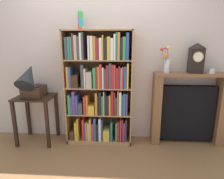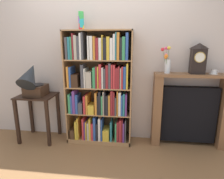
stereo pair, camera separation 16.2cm
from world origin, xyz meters
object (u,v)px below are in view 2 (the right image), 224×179
Objects in this scene: mantel_clock at (198,59)px; gramophone at (32,80)px; bookshelf at (100,90)px; cup_stack at (81,21)px; side_table_left at (38,107)px; fireplace_mantel at (189,111)px; flower_vase at (167,62)px; teacup_with_saucer at (214,72)px.

gramophone is at bearing -175.55° from mantel_clock.
cup_stack is at bearing 171.91° from bookshelf.
bookshelf is 2.30× the size of side_table_left.
gramophone is at bearing -174.90° from fireplace_mantel.
gramophone reaches higher than fireplace_mantel.
cup_stack is 1.34m from flower_vase.
side_table_left is 2.32m from fireplace_mantel.
teacup_with_saucer is at bearing 2.28° from side_table_left.
flower_vase is at bearing -175.90° from fireplace_mantel.
fireplace_mantel is (1.59, 0.03, -1.28)m from cup_stack.
flower_vase is (1.94, 0.18, 0.28)m from gramophone.
side_table_left is at bearing -172.71° from cup_stack.
mantel_clock is 0.42m from flower_vase.
cup_stack reaches higher than gramophone.
gramophone is at bearing -166.40° from cup_stack.
mantel_clock is (2.36, 0.18, 0.33)m from gramophone.
flower_vase is (-0.41, -0.00, -0.05)m from mantel_clock.
flower_vase is (1.94, 0.10, 0.72)m from side_table_left.
cup_stack reaches higher than side_table_left.
gramophone reaches higher than teacup_with_saucer.
cup_stack is 1.12m from gramophone.
cup_stack reaches higher than fireplace_mantel.
cup_stack is 0.66× the size of flower_vase.
bookshelf is 1.05m from flower_vase.
bookshelf is 4.03× the size of mantel_clock.
gramophone is (-0.73, -0.18, -0.84)m from cup_stack.
fireplace_mantel is at bearing 1.12° from cup_stack.
cup_stack is 0.44× the size of gramophone.
teacup_with_saucer is at bearing 1.65° from bookshelf.
mantel_clock is at bearing 0.27° from cup_stack.
bookshelf is at bearing -8.09° from cup_stack.
side_table_left is (-0.73, -0.09, -1.28)m from cup_stack.
flower_vase is at bearing -179.51° from teacup_with_saucer.
cup_stack reaches higher than mantel_clock.
fireplace_mantel is (2.31, 0.21, -0.45)m from gramophone.
cup_stack is 1.98m from teacup_with_saucer.
fireplace_mantel is 2.91× the size of flower_vase.
teacup_with_saucer is (0.64, 0.01, -0.13)m from flower_vase.
side_table_left is 2.48m from mantel_clock.
cup_stack is 0.59× the size of mantel_clock.
cup_stack is at bearing 13.60° from gramophone.
cup_stack is at bearing -179.79° from flower_vase.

